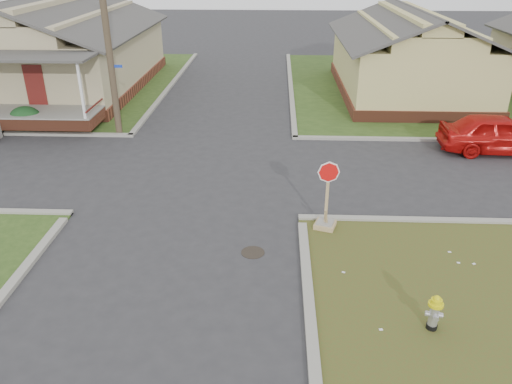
{
  "coord_description": "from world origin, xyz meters",
  "views": [
    {
      "loc": [
        2.77,
        -11.93,
        7.4
      ],
      "look_at": [
        2.22,
        1.0,
        1.1
      ],
      "focal_mm": 35.0,
      "sensor_mm": 36.0,
      "label": 1
    }
  ],
  "objects_px": {
    "stop_sign": "(326,213)",
    "fire_hydrant": "(435,311)",
    "utility_pole": "(106,25)",
    "red_sedan": "(499,134)"
  },
  "relations": [
    {
      "from": "utility_pole",
      "to": "red_sedan",
      "type": "bearing_deg",
      "value": -5.44
    },
    {
      "from": "stop_sign",
      "to": "fire_hydrant",
      "type": "bearing_deg",
      "value": -47.83
    },
    {
      "from": "utility_pole",
      "to": "fire_hydrant",
      "type": "distance_m",
      "value": 16.62
    },
    {
      "from": "utility_pole",
      "to": "fire_hydrant",
      "type": "xyz_separation_m",
      "value": [
        10.4,
        -12.29,
        -4.14
      ]
    },
    {
      "from": "red_sedan",
      "to": "fire_hydrant",
      "type": "bearing_deg",
      "value": 154.93
    },
    {
      "from": "utility_pole",
      "to": "stop_sign",
      "type": "relative_size",
      "value": 4.31
    },
    {
      "from": "stop_sign",
      "to": "red_sedan",
      "type": "relative_size",
      "value": 0.46
    },
    {
      "from": "utility_pole",
      "to": "fire_hydrant",
      "type": "height_order",
      "value": "utility_pole"
    },
    {
      "from": "fire_hydrant",
      "to": "red_sedan",
      "type": "xyz_separation_m",
      "value": [
        5.48,
        10.78,
        0.26
      ]
    },
    {
      "from": "utility_pole",
      "to": "stop_sign",
      "type": "xyz_separation_m",
      "value": [
        8.46,
        -8.01,
        -4.16
      ]
    }
  ]
}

